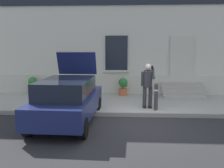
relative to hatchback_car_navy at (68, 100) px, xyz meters
The scene contains 11 objects.
ground_plane 2.28m from the hatchback_car_navy, ahead, with size 80.00×80.00×0.00m, color #232326.
sidewalk 3.56m from the hatchback_car_navy, 52.28° to the left, with size 24.00×3.60×0.15m, color #99968E.
curb_edge 2.42m from the hatchback_car_navy, 22.77° to the left, with size 24.00×0.12×0.15m, color gray.
building_facade 6.37m from the hatchback_car_navy, 67.83° to the left, with size 24.00×1.52×7.50m.
entrance_stoop 6.17m from the hatchback_car_navy, 41.42° to the left, with size 1.97×1.28×0.64m.
hatchback_car_navy is the anchor object (origin of this frame).
bollard_near_person 3.33m from the hatchback_car_navy, 23.10° to the left, with size 0.15×0.15×1.04m.
person_on_phone 3.20m from the hatchback_car_navy, 29.92° to the left, with size 0.51×0.48×1.75m.
planter_charcoal 5.00m from the hatchback_car_navy, 123.47° to the left, with size 0.44×0.44×0.86m.
planter_cream 4.19m from the hatchback_car_navy, 96.75° to the left, with size 0.44×0.44×0.86m.
planter_terracotta 4.45m from the hatchback_car_navy, 66.56° to the left, with size 0.44×0.44×0.86m.
Camera 1 is at (-0.15, -8.16, 2.60)m, focal length 40.97 mm.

